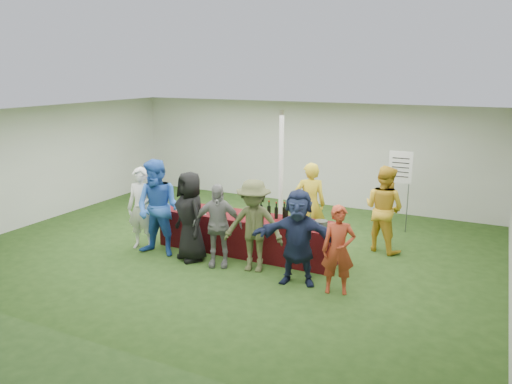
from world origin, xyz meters
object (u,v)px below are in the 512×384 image
at_px(dump_bucket, 321,226).
at_px(customer_0, 142,208).
at_px(staff_pourer, 310,204).
at_px(customer_4, 254,226).
at_px(customer_3, 217,225).
at_px(staff_back, 384,209).
at_px(serving_table, 247,234).
at_px(wine_list_sign, 400,173).
at_px(customer_5, 298,237).
at_px(customer_6, 338,250).
at_px(customer_2, 190,216).
at_px(customer_1, 158,208).

bearing_deg(dump_bucket, customer_0, -172.60).
bearing_deg(staff_pourer, customer_4, 54.35).
relative_size(dump_bucket, staff_pourer, 0.13).
distance_m(dump_bucket, customer_3, 1.86).
bearing_deg(staff_back, dump_bucket, 83.89).
xyz_separation_m(serving_table, wine_list_sign, (2.38, 2.67, 0.94)).
xyz_separation_m(wine_list_sign, customer_5, (-0.95, -3.58, -0.50)).
distance_m(dump_bucket, customer_6, 0.94).
bearing_deg(customer_5, customer_6, -17.52).
bearing_deg(staff_pourer, customer_3, 36.33).
distance_m(staff_pourer, customer_0, 3.37).
height_order(staff_back, customer_4, staff_back).
distance_m(serving_table, customer_6, 2.37).
xyz_separation_m(staff_pourer, customer_3, (-1.11, -1.79, -0.09)).
bearing_deg(wine_list_sign, customer_6, -93.80).
height_order(dump_bucket, customer_3, customer_3).
xyz_separation_m(customer_4, customer_6, (1.62, -0.23, -0.11)).
bearing_deg(staff_back, customer_2, 54.25).
distance_m(customer_0, customer_2, 1.22).
xyz_separation_m(staff_back, customer_6, (-0.21, -2.28, -0.13)).
relative_size(wine_list_sign, customer_0, 1.09).
xyz_separation_m(dump_bucket, customer_4, (-1.07, -0.52, -0.01)).
xyz_separation_m(customer_1, customer_2, (0.69, 0.06, -0.09)).
bearing_deg(customer_6, customer_3, 159.28).
distance_m(dump_bucket, customer_1, 3.12).
relative_size(staff_pourer, customer_5, 1.06).
bearing_deg(customer_6, customer_1, 160.83).
relative_size(staff_pourer, customer_6, 1.19).
xyz_separation_m(customer_0, customer_3, (1.83, -0.14, -0.06)).
xyz_separation_m(staff_back, customer_5, (-0.93, -2.22, -0.05)).
relative_size(serving_table, customer_2, 2.12).
height_order(serving_table, customer_3, customer_3).
bearing_deg(customer_2, customer_1, -144.15).
bearing_deg(wine_list_sign, staff_back, -91.14).
height_order(dump_bucket, staff_pourer, staff_pourer).
height_order(customer_5, customer_6, customer_5).
xyz_separation_m(staff_back, customer_0, (-4.35, -1.99, -0.03)).
bearing_deg(serving_table, staff_pourer, 45.73).
bearing_deg(customer_6, dump_bucket, 109.07).
xyz_separation_m(customer_0, customer_6, (4.14, -0.28, -0.10)).
bearing_deg(customer_4, wine_list_sign, 51.14).
distance_m(staff_pourer, customer_4, 1.76).
bearing_deg(customer_0, staff_pourer, 17.90).
xyz_separation_m(wine_list_sign, customer_3, (-2.55, -3.50, -0.54)).
height_order(wine_list_sign, customer_2, wine_list_sign).
xyz_separation_m(serving_table, customer_2, (-0.78, -0.79, 0.47)).
xyz_separation_m(serving_table, staff_pourer, (0.94, 0.97, 0.49)).
height_order(customer_3, customer_4, customer_4).
relative_size(serving_table, customer_4, 2.16).
distance_m(staff_back, customer_2, 3.77).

